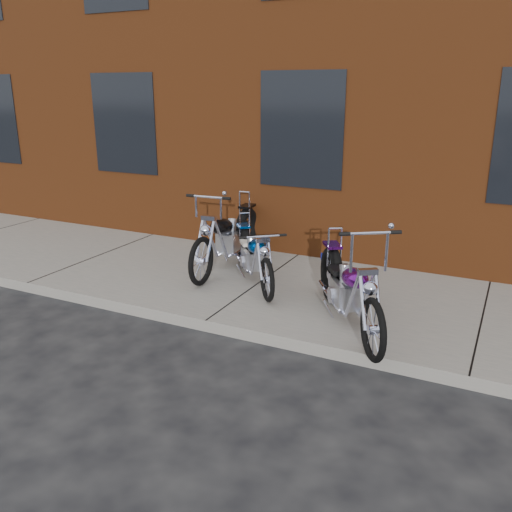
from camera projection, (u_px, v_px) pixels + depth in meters
The scene contains 6 objects.
ground at pixel (206, 332), 6.59m from camera, with size 120.00×120.00×0.00m, color black.
sidewalk at pixel (259, 287), 7.85m from camera, with size 22.00×3.00×0.15m, color slate.
building_brick at pixel (385, 34), 12.25m from camera, with size 22.00×10.00×8.00m, color brown.
chopper_purple at pixel (349, 291), 6.31m from camera, with size 1.38×2.00×1.31m.
chopper_blue at pixel (254, 257), 7.75m from camera, with size 1.38×1.63×0.89m.
chopper_third at pixel (228, 239), 8.42m from camera, with size 0.60×2.45×1.24m.
Camera 1 is at (3.20, -5.13, 2.85)m, focal length 38.00 mm.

